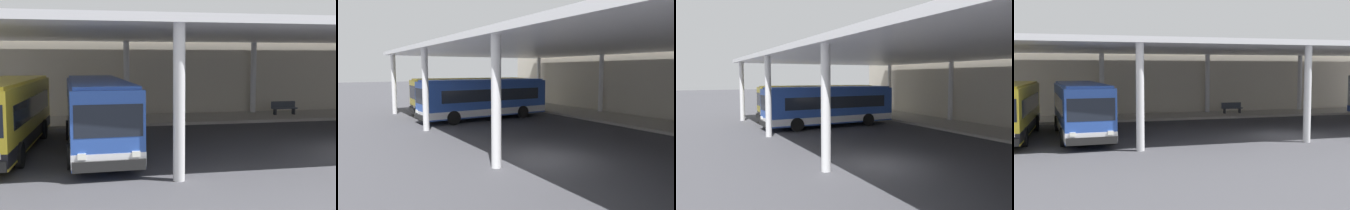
{
  "view_description": "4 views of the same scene",
  "coord_description": "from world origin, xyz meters",
  "views": [
    {
      "loc": [
        -12.53,
        -16.64,
        4.11
      ],
      "look_at": [
        -8.07,
        5.11,
        1.75
      ],
      "focal_mm": 47.07,
      "sensor_mm": 36.0,
      "label": 1
    },
    {
      "loc": [
        10.93,
        -8.64,
        3.91
      ],
      "look_at": [
        -8.03,
        2.8,
        1.48
      ],
      "focal_mm": 34.21,
      "sensor_mm": 36.0,
      "label": 2
    },
    {
      "loc": [
        12.57,
        -8.09,
        3.89
      ],
      "look_at": [
        -8.55,
        2.72,
        1.95
      ],
      "focal_mm": 36.0,
      "sensor_mm": 36.0,
      "label": 3
    },
    {
      "loc": [
        -13.51,
        -23.86,
        4.0
      ],
      "look_at": [
        -5.22,
        3.88,
        1.66
      ],
      "focal_mm": 47.97,
      "sensor_mm": 36.0,
      "label": 4
    }
  ],
  "objects": [
    {
      "name": "canopy_shelter",
      "position": [
        0.0,
        5.5,
        5.29
      ],
      "size": [
        40.0,
        17.0,
        5.55
      ],
      "color": "silver",
      "rests_on": "ground"
    },
    {
      "name": "bus_second_bay",
      "position": [
        -11.71,
        3.03,
        1.66
      ],
      "size": [
        2.94,
        10.6,
        3.17
      ],
      "color": "#284CA8",
      "rests_on": "ground"
    },
    {
      "name": "ground_plane",
      "position": [
        0.0,
        0.0,
        0.0
      ],
      "size": [
        200.0,
        200.0,
        0.0
      ],
      "primitive_type": "plane",
      "color": "#3D3D42"
    },
    {
      "name": "bus_nearest_bay",
      "position": [
        -15.73,
        3.65,
        1.66
      ],
      "size": [
        3.25,
        10.68,
        3.17
      ],
      "color": "yellow",
      "rests_on": "ground"
    }
  ]
}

